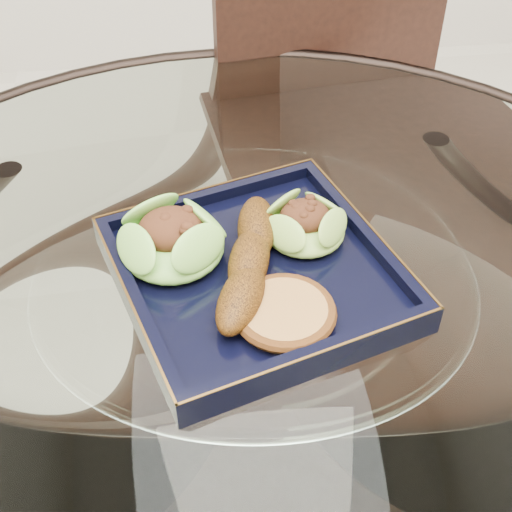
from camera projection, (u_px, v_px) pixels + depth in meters
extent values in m
cylinder|color=white|center=(254.00, 311.00, 0.73)|extent=(1.10, 1.10, 0.01)
torus|color=black|center=(254.00, 311.00, 0.73)|extent=(1.13, 1.13, 0.02)
cylinder|color=black|center=(397.00, 328.00, 1.22)|extent=(0.04, 0.04, 0.75)
cylinder|color=black|center=(64.00, 360.00, 1.16)|extent=(0.04, 0.04, 0.75)
cube|color=black|center=(350.00, 263.00, 1.24)|extent=(0.44, 0.44, 0.04)
cube|color=black|center=(327.00, 82.00, 1.19)|extent=(0.38, 0.08, 0.43)
cylinder|color=black|center=(281.00, 440.00, 1.24)|extent=(0.03, 0.03, 0.42)
cylinder|color=black|center=(458.00, 399.00, 1.31)|extent=(0.03, 0.03, 0.42)
cylinder|color=black|center=(236.00, 303.00, 1.48)|extent=(0.03, 0.03, 0.42)
cylinder|color=black|center=(387.00, 275.00, 1.55)|extent=(0.03, 0.03, 0.42)
cube|color=black|center=(256.00, 277.00, 0.74)|extent=(0.34, 0.34, 0.02)
ellipsoid|color=#5CA931|center=(172.00, 242.00, 0.74)|extent=(0.12, 0.12, 0.04)
ellipsoid|color=olive|center=(305.00, 226.00, 0.76)|extent=(0.11, 0.11, 0.03)
ellipsoid|color=#60340A|center=(249.00, 261.00, 0.72)|extent=(0.09, 0.20, 0.04)
cylinder|color=#B6803C|center=(284.00, 314.00, 0.68)|extent=(0.10, 0.10, 0.02)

